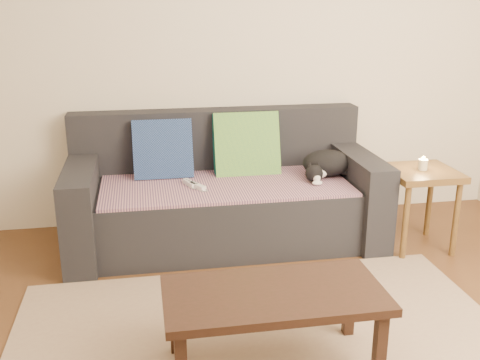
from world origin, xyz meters
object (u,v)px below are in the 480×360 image
Objects in this scene: wii_remote_b at (190,183)px; side_table at (421,184)px; sofa at (224,197)px; cat at (326,164)px; wii_remote_a at (197,186)px; coffee_table at (274,301)px.

side_table is (1.52, -0.27, -0.00)m from wii_remote_b.
sofa is 14.00× the size of wii_remote_b.
sofa reaches higher than wii_remote_b.
cat is at bearing -106.47° from wii_remote_b.
side_table is at bearing -16.09° from sofa.
sofa is at bearing 165.63° from cat.
wii_remote_a is 1.36m from coffee_table.
coffee_table is at bearing 170.97° from wii_remote_b.
sofa is at bearing -87.31° from wii_remote_b.
wii_remote_a is at bearing 98.51° from coffee_table.
sofa reaches higher than wii_remote_a.
wii_remote_a is at bearing -140.55° from sofa.
side_table reaches higher than wii_remote_a.
wii_remote_a is 0.08m from wii_remote_b.
wii_remote_a is 1.00× the size of wii_remote_b.
wii_remote_b is at bearing -158.46° from sofa.
sofa is 4.95× the size of cat.
wii_remote_b is 1.43m from coffee_table.
wii_remote_a is 0.27× the size of side_table.
cat is 2.83× the size of wii_remote_a.
wii_remote_a is (-0.20, -0.16, 0.15)m from sofa.
cat is 1.63m from coffee_table.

